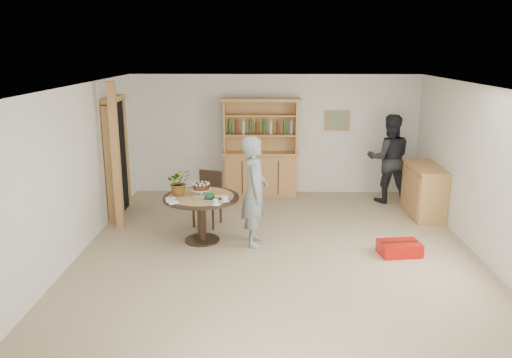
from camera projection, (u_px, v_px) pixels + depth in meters
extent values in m
plane|color=tan|center=(278.00, 257.00, 7.45)|extent=(7.00, 7.00, 0.00)
cube|color=white|center=(275.00, 135.00, 10.51)|extent=(6.00, 0.04, 2.50)
cube|color=white|center=(290.00, 292.00, 3.74)|extent=(6.00, 0.04, 2.50)
cube|color=white|center=(71.00, 175.00, 7.18)|extent=(0.04, 7.00, 2.50)
cube|color=white|center=(490.00, 177.00, 7.07)|extent=(0.04, 7.00, 2.50)
cube|color=white|center=(280.00, 87.00, 6.81)|extent=(6.00, 7.00, 0.04)
cube|color=tan|center=(337.00, 121.00, 10.38)|extent=(0.52, 0.03, 0.42)
cube|color=#59724C|center=(338.00, 121.00, 10.36)|extent=(0.44, 0.02, 0.34)
cube|color=black|center=(116.00, 159.00, 9.17)|extent=(0.10, 0.90, 2.10)
cube|color=tan|center=(109.00, 165.00, 8.68)|extent=(0.12, 0.10, 2.10)
cube|color=tan|center=(125.00, 153.00, 9.65)|extent=(0.12, 0.10, 2.10)
cube|color=tan|center=(113.00, 99.00, 8.89)|extent=(0.12, 1.10, 0.10)
cube|color=tan|center=(116.00, 157.00, 8.34)|extent=(0.12, 0.12, 2.50)
cube|color=tan|center=(260.00, 174.00, 10.47)|extent=(1.50, 0.50, 0.90)
cube|color=tan|center=(260.00, 152.00, 10.35)|extent=(1.56, 0.54, 0.04)
cube|color=tan|center=(261.00, 125.00, 10.30)|extent=(1.50, 0.04, 1.06)
cube|color=tan|center=(225.00, 126.00, 10.17)|extent=(0.04, 0.34, 1.06)
cube|color=tan|center=(296.00, 127.00, 10.15)|extent=(0.04, 0.34, 1.06)
cube|color=tan|center=(260.00, 135.00, 10.20)|extent=(1.44, 0.32, 0.03)
cube|color=tan|center=(261.00, 115.00, 10.10)|extent=(1.44, 0.32, 0.03)
cube|color=tan|center=(261.00, 100.00, 10.02)|extent=(1.62, 0.40, 0.06)
cylinder|color=#194C1E|center=(233.00, 127.00, 10.17)|extent=(0.07, 0.07, 0.28)
cylinder|color=#4C2D14|center=(241.00, 127.00, 10.17)|extent=(0.07, 0.07, 0.28)
cylinder|color=#B2BFB2|center=(249.00, 127.00, 10.17)|extent=(0.07, 0.07, 0.28)
cylinder|color=#194C1E|center=(257.00, 127.00, 10.16)|extent=(0.07, 0.07, 0.28)
cylinder|color=#4C2D14|center=(264.00, 127.00, 10.16)|extent=(0.07, 0.07, 0.28)
cylinder|color=#B2BFB2|center=(272.00, 127.00, 10.16)|extent=(0.07, 0.07, 0.28)
cylinder|color=#194C1E|center=(280.00, 127.00, 10.16)|extent=(0.07, 0.07, 0.28)
cylinder|color=#4C2D14|center=(288.00, 127.00, 10.15)|extent=(0.07, 0.07, 0.28)
cube|color=tan|center=(424.00, 192.00, 9.21)|extent=(0.50, 1.20, 0.90)
cube|color=tan|center=(426.00, 167.00, 9.09)|extent=(0.54, 1.26, 0.04)
cylinder|color=black|center=(201.00, 198.00, 7.88)|extent=(1.20, 1.20, 0.04)
cylinder|color=black|center=(202.00, 220.00, 7.98)|extent=(0.14, 0.14, 0.70)
cylinder|color=black|center=(202.00, 240.00, 8.07)|extent=(0.56, 0.56, 0.03)
cylinder|color=tan|center=(201.00, 196.00, 7.88)|extent=(1.04, 1.04, 0.01)
cube|color=black|center=(207.00, 200.00, 8.68)|extent=(0.52, 0.52, 0.04)
cube|color=black|center=(211.00, 184.00, 8.79)|extent=(0.41, 0.15, 0.46)
cube|color=black|center=(211.00, 172.00, 8.73)|extent=(0.41, 0.16, 0.05)
cube|color=black|center=(194.00, 215.00, 8.62)|extent=(0.04, 0.04, 0.44)
cube|color=black|center=(213.00, 217.00, 8.52)|extent=(0.04, 0.04, 0.44)
cube|color=black|center=(202.00, 209.00, 8.96)|extent=(0.04, 0.04, 0.44)
cube|color=black|center=(221.00, 211.00, 8.85)|extent=(0.04, 0.04, 0.44)
cylinder|color=white|center=(201.00, 195.00, 7.92)|extent=(0.28, 0.28, 0.01)
cylinder|color=white|center=(201.00, 192.00, 7.91)|extent=(0.05, 0.05, 0.08)
cylinder|color=white|center=(201.00, 189.00, 7.90)|extent=(0.30, 0.30, 0.01)
cylinder|color=#482314|center=(201.00, 186.00, 7.89)|extent=(0.26, 0.26, 0.09)
cylinder|color=white|center=(201.00, 184.00, 7.88)|extent=(0.08, 0.08, 0.01)
sphere|color=white|center=(209.00, 184.00, 7.87)|extent=(0.04, 0.04, 0.04)
sphere|color=white|center=(208.00, 183.00, 7.93)|extent=(0.04, 0.04, 0.04)
sphere|color=white|center=(206.00, 182.00, 7.98)|extent=(0.04, 0.04, 0.04)
sphere|color=white|center=(202.00, 182.00, 7.99)|extent=(0.04, 0.04, 0.04)
sphere|color=white|center=(198.00, 182.00, 7.98)|extent=(0.04, 0.04, 0.04)
sphere|color=white|center=(195.00, 183.00, 7.94)|extent=(0.04, 0.04, 0.04)
sphere|color=white|center=(194.00, 184.00, 7.88)|extent=(0.04, 0.04, 0.04)
sphere|color=white|center=(194.00, 185.00, 7.82)|extent=(0.04, 0.04, 0.04)
sphere|color=white|center=(196.00, 185.00, 7.78)|extent=(0.04, 0.04, 0.04)
sphere|color=white|center=(200.00, 186.00, 7.76)|extent=(0.04, 0.04, 0.04)
sphere|color=white|center=(204.00, 185.00, 7.77)|extent=(0.04, 0.04, 0.04)
sphere|color=white|center=(207.00, 185.00, 7.82)|extent=(0.04, 0.04, 0.04)
imported|color=#3F7233|center=(179.00, 182.00, 7.88)|extent=(0.47, 0.44, 0.42)
cube|color=black|center=(214.00, 198.00, 7.75)|extent=(0.30, 0.20, 0.01)
cube|color=#0C703A|center=(210.00, 196.00, 7.75)|extent=(0.10, 0.10, 0.06)
cube|color=#0C703A|center=(210.00, 193.00, 7.74)|extent=(0.11, 0.02, 0.01)
cylinder|color=white|center=(225.00, 201.00, 7.60)|extent=(0.15, 0.15, 0.01)
imported|color=white|center=(225.00, 198.00, 7.58)|extent=(0.10, 0.10, 0.08)
cylinder|color=white|center=(216.00, 204.00, 7.43)|extent=(0.15, 0.15, 0.01)
imported|color=white|center=(216.00, 202.00, 7.42)|extent=(0.08, 0.08, 0.07)
cube|color=white|center=(170.00, 198.00, 7.69)|extent=(0.14, 0.08, 0.03)
cube|color=white|center=(171.00, 201.00, 7.57)|extent=(0.16, 0.11, 0.03)
cube|color=white|center=(174.00, 203.00, 7.47)|extent=(0.16, 0.14, 0.03)
imported|color=gray|center=(255.00, 191.00, 7.73)|extent=(0.42, 0.64, 1.73)
imported|color=black|center=(389.00, 159.00, 9.93)|extent=(0.89, 0.71, 1.77)
cube|color=red|center=(399.00, 248.00, 7.51)|extent=(0.65, 0.48, 0.20)
cube|color=black|center=(400.00, 242.00, 7.48)|extent=(0.56, 0.12, 0.01)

